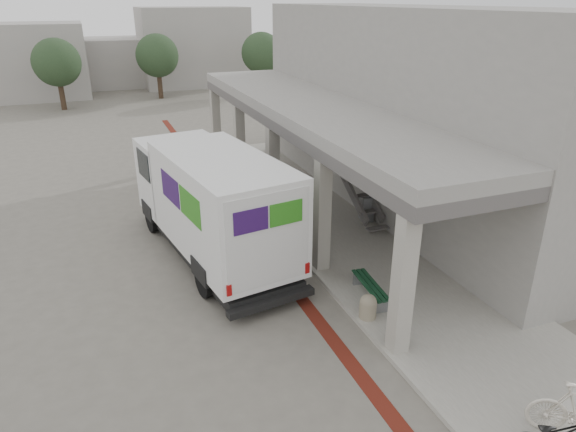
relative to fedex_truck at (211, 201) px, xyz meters
name	(u,v)px	position (x,y,z in m)	size (l,w,h in m)	color
ground	(257,293)	(0.53, -2.60, -1.77)	(120.00, 120.00, 0.00)	#625C54
bike_lane_stripe	(267,254)	(1.53, -0.60, -1.77)	(0.35, 40.00, 0.01)	#591B11
sidewalk	(387,265)	(4.53, -2.60, -1.71)	(4.40, 28.00, 0.12)	gray
transit_building	(396,114)	(7.36, 1.90, 1.63)	(7.60, 17.00, 7.00)	gray
distant_backdrop	(88,57)	(-2.31, 33.28, 0.93)	(28.00, 10.00, 6.50)	#989490
tree_left	(57,63)	(-4.47, 25.40, 1.41)	(3.20, 3.20, 4.80)	#38281C
tree_mid	(157,56)	(2.53, 27.40, 1.41)	(3.20, 3.20, 4.80)	#38281C
tree_right	(262,53)	(10.53, 26.40, 1.41)	(3.20, 3.20, 4.80)	#38281C
fedex_truck	(211,201)	(0.00, 0.00, 0.00)	(3.52, 8.07, 3.33)	black
bench	(370,288)	(3.13, -4.05, -1.37)	(0.52, 1.70, 0.39)	slate
bollard_near	(318,256)	(2.63, -1.93, -1.38)	(0.36, 0.36, 0.54)	tan
bollard_far	(368,306)	(2.63, -4.81, -1.34)	(0.41, 0.41, 0.62)	gray
utility_cabinet	(366,208)	(5.53, 0.43, -1.21)	(0.40, 0.53, 0.89)	slate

